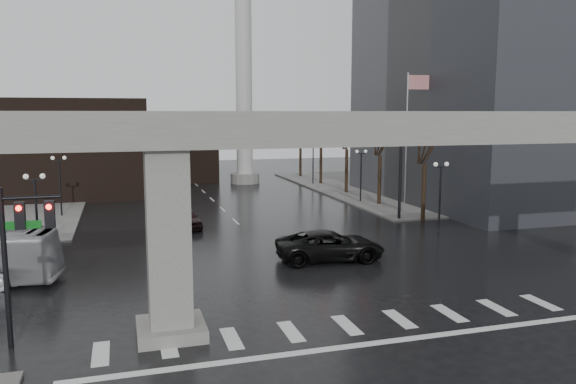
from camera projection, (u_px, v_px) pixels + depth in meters
name	position (u px, v px, depth m)	size (l,w,h in m)	color
ground	(338.00, 317.00, 23.96)	(160.00, 160.00, 0.00)	black
sidewalk_ne	(431.00, 186.00, 65.48)	(28.00, 36.00, 0.15)	slate
elevated_guideway	(368.00, 155.00, 23.35)	(48.00, 2.60, 8.70)	gray
building_far_left	(67.00, 147.00, 59.11)	(16.00, 14.00, 10.00)	black
building_far_mid	(174.00, 149.00, 72.14)	(10.00, 10.00, 8.00)	black
smokestack	(244.00, 73.00, 67.41)	(3.60, 3.60, 30.00)	#BABAB6
signal_mast_arm	(357.00, 149.00, 43.52)	(12.12, 0.43, 8.00)	black
signal_left_pole	(20.00, 240.00, 20.38)	(2.30, 0.30, 6.00)	black
flagpole_assembly	(410.00, 126.00, 48.11)	(2.06, 0.12, 12.00)	silver
lamp_right_0	(440.00, 185.00, 40.58)	(1.22, 0.32, 5.11)	black
lamp_right_1	(361.00, 167.00, 53.86)	(1.22, 0.32, 5.11)	black
lamp_right_2	(313.00, 156.00, 67.14)	(1.22, 0.32, 5.11)	black
lamp_left_0	(36.00, 201.00, 32.91)	(1.22, 0.32, 5.11)	black
lamp_left_1	(60.00, 176.00, 46.19)	(1.22, 0.32, 5.11)	black
lamp_left_2	(73.00, 162.00, 59.46)	(1.22, 0.32, 5.11)	black
tree_right_0	(424.00, 186.00, 44.78)	(1.09, 1.58, 7.50)	black
tree_right_1	(380.00, 175.00, 52.36)	(1.09, 1.61, 7.67)	black
tree_right_2	(347.00, 167.00, 59.94)	(1.10, 1.63, 7.85)	black
tree_right_3	(321.00, 160.00, 67.51)	(1.11, 1.66, 8.02)	black
tree_right_4	(301.00, 155.00, 75.09)	(1.12, 1.69, 8.19)	black
pickup_truck	(330.00, 246.00, 32.96)	(2.94, 6.37, 1.77)	black
far_car	(185.00, 218.00, 42.27)	(1.77, 4.39, 1.50)	black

